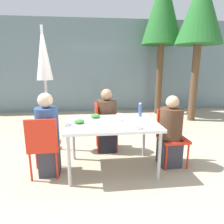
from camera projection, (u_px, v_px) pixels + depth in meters
name	position (u px, v px, depth m)	size (l,w,h in m)	color
ground_plane	(112.00, 169.00, 3.02)	(24.00, 24.00, 0.00)	tan
building_facade	(98.00, 66.00, 6.71)	(10.00, 0.20, 3.00)	slate
dining_table	(112.00, 126.00, 2.86)	(1.29, 0.89, 0.73)	white
chair_left	(44.00, 143.00, 2.69)	(0.41, 0.41, 0.86)	red
person_left	(48.00, 137.00, 2.76)	(0.31, 0.31, 1.17)	#383842
chair_right	(171.00, 133.00, 3.12)	(0.41, 0.41, 0.86)	red
person_right	(170.00, 134.00, 3.03)	(0.34, 0.34, 1.10)	#383842
chair_far	(102.00, 123.00, 3.61)	(0.41, 0.41, 0.86)	red
person_far	(107.00, 122.00, 3.57)	(0.35, 0.35, 1.13)	black
closed_umbrella	(44.00, 64.00, 3.38)	(0.36, 0.36, 2.17)	#333333
plate_0	(79.00, 122.00, 2.74)	(0.26, 0.26, 0.07)	white
plate_1	(95.00, 117.00, 3.04)	(0.27, 0.27, 0.07)	white
bottle	(140.00, 110.00, 3.16)	(0.06, 0.06, 0.22)	#334C8E
drinking_cup	(119.00, 117.00, 2.95)	(0.08, 0.08, 0.10)	white
salad_bowl	(135.00, 126.00, 2.57)	(0.19, 0.19, 0.05)	white
tree_behind_left	(201.00, 12.00, 5.09)	(1.21, 1.21, 3.79)	brown
tree_behind_right	(163.00, 10.00, 5.86)	(1.21, 1.21, 4.23)	brown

